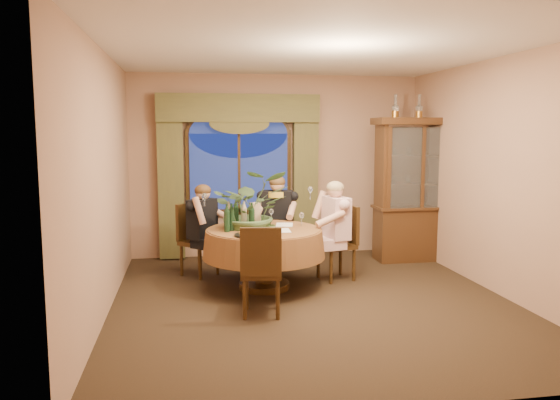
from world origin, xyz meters
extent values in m
plane|color=black|center=(0.00, 0.00, 0.00)|extent=(5.00, 5.00, 0.00)
plane|color=#9B745C|center=(0.00, 2.50, 1.40)|extent=(4.50, 0.00, 4.50)
plane|color=#9B745C|center=(2.25, 0.00, 1.40)|extent=(0.00, 5.00, 5.00)
plane|color=white|center=(0.00, 0.00, 2.80)|extent=(5.00, 5.00, 0.00)
cube|color=#4A4928|center=(-1.63, 2.38, 1.18)|extent=(0.38, 0.14, 2.32)
cube|color=#4A4928|center=(0.43, 2.38, 1.18)|extent=(0.38, 0.14, 2.32)
cylinder|color=brown|center=(-0.47, 0.61, 0.38)|extent=(1.85, 1.85, 0.75)
cube|color=#362012|center=(2.00, 1.75, 1.07)|extent=(1.32, 0.52, 2.13)
cube|color=black|center=(0.52, 0.87, 0.48)|extent=(0.51, 0.51, 0.96)
cube|color=black|center=(-0.23, 1.61, 0.48)|extent=(0.51, 0.51, 0.96)
cube|color=black|center=(-1.24, 1.37, 0.48)|extent=(0.59, 0.59, 0.96)
cube|color=black|center=(-0.63, -0.35, 0.48)|extent=(0.48, 0.48, 0.96)
imported|color=#405D37|center=(-0.61, 0.75, 1.36)|extent=(0.94, 1.04, 0.81)
imported|color=#44562C|center=(-0.40, 0.58, 0.77)|extent=(0.14, 0.14, 0.05)
cylinder|color=black|center=(-0.70, 0.16, 0.76)|extent=(0.34, 0.34, 0.02)
cylinder|color=black|center=(-0.93, 0.48, 0.92)|extent=(0.07, 0.07, 0.33)
cylinder|color=tan|center=(-0.89, 0.71, 0.92)|extent=(0.07, 0.07, 0.33)
cylinder|color=black|center=(-0.63, 0.56, 0.92)|extent=(0.07, 0.07, 0.33)
cylinder|color=black|center=(-0.87, 0.54, 0.92)|extent=(0.07, 0.07, 0.33)
cylinder|color=tan|center=(-0.71, 0.69, 0.92)|extent=(0.07, 0.07, 0.33)
cylinder|color=black|center=(-0.80, 0.82, 0.92)|extent=(0.07, 0.07, 0.33)
cube|color=white|center=(-0.29, 0.43, 0.75)|extent=(0.23, 0.31, 0.00)
cube|color=white|center=(-0.18, 0.82, 0.75)|extent=(0.27, 0.34, 0.00)
cube|color=white|center=(-0.51, 0.28, 0.75)|extent=(0.28, 0.34, 0.00)
camera|label=1|loc=(-1.38, -5.91, 1.93)|focal=35.00mm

